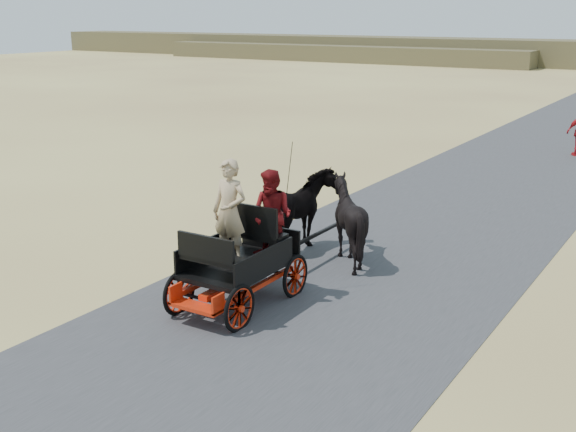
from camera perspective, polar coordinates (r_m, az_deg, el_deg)
The scene contains 8 objects.
ground at distance 11.50m, azimuth -1.73°, elevation -9.30°, with size 140.00×140.00×0.00m, color tan.
road at distance 11.50m, azimuth -1.73°, elevation -9.28°, with size 6.00×140.00×0.01m, color #38383A.
ridge_near at distance 75.76m, azimuth 3.79°, elevation 12.70°, with size 40.00×4.00×1.60m, color brown.
carriage at distance 12.51m, azimuth -3.90°, elevation -5.41°, with size 1.30×2.40×0.72m, color black, non-canonical shape.
horse_left at distance 15.02m, azimuth 1.04°, elevation 0.25°, with size 0.91×2.01×1.70m, color black.
horse_right at distance 14.51m, azimuth 4.77°, elevation -0.37°, with size 1.37×1.54×1.70m, color black.
driver_man at distance 12.26m, azimuth -4.63°, elevation 0.35°, with size 0.66×0.43×1.80m, color tan.
passenger_woman at distance 12.45m, azimuth -1.26°, elevation 0.10°, with size 0.77×0.60×1.58m, color #660C0F.
Camera 1 is at (5.79, -8.65, 4.88)m, focal length 45.00 mm.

